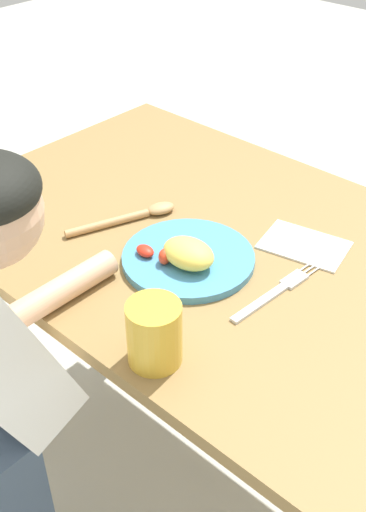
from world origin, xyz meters
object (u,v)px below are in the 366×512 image
plate (187,257)px  drinking_cup (154,334)px  fork (277,291)px  spoon (133,216)px

plate → drinking_cup: size_ratio=2.33×
plate → fork: bearing=14.4°
drinking_cup → plate: bearing=120.5°
plate → drinking_cup: bearing=-59.5°
spoon → drinking_cup: bearing=-108.2°
fork → drinking_cup: (-0.04, -0.25, 0.05)m
fork → spoon: spoon is taller
plate → spoon: bearing=168.7°
fork → drinking_cup: bearing=174.1°
plate → fork: plate is taller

